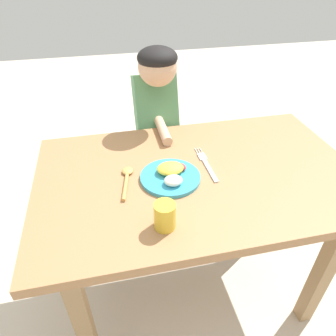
# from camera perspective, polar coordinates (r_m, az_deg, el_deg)

# --- Properties ---
(ground_plane) EXTENTS (8.00, 8.00, 0.00)m
(ground_plane) POSITION_cam_1_polar(r_m,az_deg,el_deg) (1.63, 4.08, -21.17)
(ground_plane) COLOR beige
(dining_table) EXTENTS (1.14, 0.70, 0.71)m
(dining_table) POSITION_cam_1_polar(r_m,az_deg,el_deg) (1.17, 5.36, -4.85)
(dining_table) COLOR #9F7047
(dining_table) RESTS_ON ground_plane
(plate) EXTENTS (0.21, 0.21, 0.05)m
(plate) POSITION_cam_1_polar(r_m,az_deg,el_deg) (1.06, 0.55, -1.29)
(plate) COLOR #3397BB
(plate) RESTS_ON dining_table
(fork) EXTENTS (0.03, 0.22, 0.01)m
(fork) POSITION_cam_1_polar(r_m,az_deg,el_deg) (1.14, 7.15, 0.67)
(fork) COLOR silver
(fork) RESTS_ON dining_table
(spoon) EXTENTS (0.06, 0.18, 0.01)m
(spoon) POSITION_cam_1_polar(r_m,az_deg,el_deg) (1.07, -7.68, -1.82)
(spoon) COLOR tan
(spoon) RESTS_ON dining_table
(drinking_cup) EXTENTS (0.06, 0.06, 0.08)m
(drinking_cup) POSITION_cam_1_polar(r_m,az_deg,el_deg) (0.87, -0.59, -8.85)
(drinking_cup) COLOR gold
(drinking_cup) RESTS_ON dining_table
(person) EXTENTS (0.21, 0.39, 1.05)m
(person) POSITION_cam_1_polar(r_m,az_deg,el_deg) (1.56, -2.19, 3.88)
(person) COLOR #34495D
(person) RESTS_ON ground_plane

